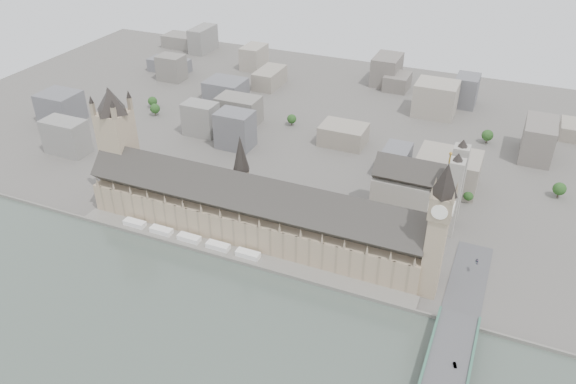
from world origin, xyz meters
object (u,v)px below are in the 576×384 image
at_px(victoria_tower, 118,141).
at_px(car_silver, 455,365).
at_px(elizabeth_tower, 439,222).
at_px(westminster_abbey, 419,191).
at_px(car_approach, 477,262).
at_px(palace_of_westminster, 251,211).

relative_size(victoria_tower, car_silver, 24.60).
bearing_deg(elizabeth_tower, victoria_tower, 176.04).
xyz_separation_m(westminster_abbey, car_approach, (54.25, -54.35, -14.16)).
xyz_separation_m(elizabeth_tower, westminster_abbey, (-27.08, 87.00, -33.01)).
distance_m(elizabeth_tower, car_silver, 85.98).
distance_m(elizabeth_tower, car_approach, 63.47).
relative_size(westminster_abbey, car_silver, 16.73).
relative_size(palace_of_westminster, car_silver, 65.19).
relative_size(palace_of_westminster, elizabeth_tower, 2.47).
xyz_separation_m(palace_of_westminster, car_silver, (165.68, -78.04, -11.79)).
distance_m(westminster_abbey, car_silver, 163.44).
height_order(victoria_tower, car_approach, victoria_tower).
bearing_deg(victoria_tower, westminster_abbey, 16.50).
bearing_deg(elizabeth_tower, westminster_abbey, 107.29).
height_order(elizabeth_tower, westminster_abbey, elizabeth_tower).
bearing_deg(elizabeth_tower, car_silver, -67.35).
xyz_separation_m(elizabeth_tower, car_silver, (27.68, -66.34, -47.17)).
relative_size(elizabeth_tower, car_approach, 23.16).
relative_size(victoria_tower, car_approach, 21.55).
xyz_separation_m(victoria_tower, westminster_abbey, (232.92, 69.00, -30.12)).
relative_size(victoria_tower, westminster_abbey, 1.47).
height_order(victoria_tower, westminster_abbey, victoria_tower).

